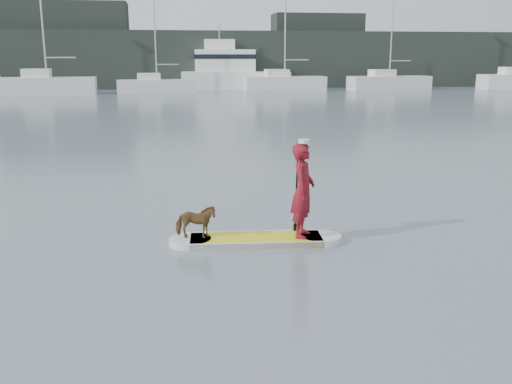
{
  "coord_description": "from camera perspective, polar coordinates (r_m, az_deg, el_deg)",
  "views": [
    {
      "loc": [
        1.42,
        -11.36,
        3.5
      ],
      "look_at": [
        2.92,
        -1.09,
        1.0
      ],
      "focal_mm": 40.0,
      "sensor_mm": 36.0,
      "label": 1
    }
  ],
  "objects": [
    {
      "name": "motor_yacht_a",
      "position": [
        60.48,
        -2.51,
        11.99
      ],
      "size": [
        11.35,
        4.2,
        6.68
      ],
      "rotation": [
        0.0,
        0.0,
        -0.07
      ],
      "color": "white",
      "rests_on": "ground"
    },
    {
      "name": "paddleboard",
      "position": [
        10.93,
        0.0,
        -4.8
      ],
      "size": [
        3.29,
        0.98,
        0.12
      ],
      "rotation": [
        0.0,
        0.0,
        -0.07
      ],
      "color": "yellow",
      "rests_on": "ground"
    },
    {
      "name": "sailboat_e",
      "position": [
        58.21,
        2.81,
        10.91
      ],
      "size": [
        8.13,
        2.8,
        11.71
      ],
      "rotation": [
        0.0,
        0.0,
        0.02
      ],
      "color": "white",
      "rests_on": "ground"
    },
    {
      "name": "sailboat_c",
      "position": [
        55.8,
        -20.21,
        10.06
      ],
      "size": [
        8.69,
        3.38,
        12.24
      ],
      "rotation": [
        0.0,
        0.0,
        0.06
      ],
      "color": "white",
      "rests_on": "ground"
    },
    {
      "name": "dog",
      "position": [
        10.8,
        -6.07,
        -2.98
      ],
      "size": [
        0.79,
        0.42,
        0.64
      ],
      "primitive_type": "imported",
      "rotation": [
        0.0,
        0.0,
        1.48
      ],
      "color": "brown",
      "rests_on": "paddleboard"
    },
    {
      "name": "ground",
      "position": [
        11.97,
        -14.8,
        -3.92
      ],
      "size": [
        140.0,
        140.0,
        0.0
      ],
      "primitive_type": "plane",
      "color": "slate",
      "rests_on": "ground"
    },
    {
      "name": "sailboat_d",
      "position": [
        55.34,
        -9.93,
        10.53
      ],
      "size": [
        7.56,
        2.91,
        10.9
      ],
      "rotation": [
        0.0,
        0.0,
        0.09
      ],
      "color": "white",
      "rests_on": "ground"
    },
    {
      "name": "sailboat_f",
      "position": [
        61.97,
        13.11,
        10.76
      ],
      "size": [
        8.78,
        3.43,
        12.82
      ],
      "rotation": [
        0.0,
        0.0,
        0.11
      ],
      "color": "white",
      "rests_on": "ground"
    },
    {
      "name": "paddle",
      "position": [
        11.12,
        4.06,
        -0.55
      ],
      "size": [
        0.1,
        0.3,
        2.0
      ],
      "rotation": [
        0.0,
        0.0,
        -0.07
      ],
      "color": "black",
      "rests_on": "ground"
    },
    {
      "name": "shore_building_west",
      "position": [
        66.36,
        -18.8,
        13.71
      ],
      "size": [
        14.0,
        4.0,
        9.0
      ],
      "primitive_type": "cube",
      "color": "black",
      "rests_on": "ground"
    },
    {
      "name": "shore_mass",
      "position": [
        64.37,
        -9.85,
        12.91
      ],
      "size": [
        90.0,
        6.0,
        6.0
      ],
      "primitive_type": "cube",
      "color": "black",
      "rests_on": "ground"
    },
    {
      "name": "paddler",
      "position": [
        10.77,
        4.72,
        0.17
      ],
      "size": [
        0.64,
        0.77,
        1.79
      ],
      "primitive_type": "imported",
      "rotation": [
        0.0,
        0.0,
        1.19
      ],
      "color": "maroon",
      "rests_on": "paddleboard"
    },
    {
      "name": "white_cap",
      "position": [
        10.59,
        4.82,
        5.08
      ],
      "size": [
        0.22,
        0.22,
        0.07
      ],
      "primitive_type": "cylinder",
      "color": "silver",
      "rests_on": "paddler"
    },
    {
      "name": "shore_building_east",
      "position": [
        67.43,
        6.08,
        13.9
      ],
      "size": [
        10.0,
        4.0,
        8.0
      ],
      "primitive_type": "cube",
      "color": "black",
      "rests_on": "ground"
    }
  ]
}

